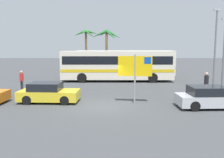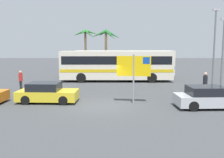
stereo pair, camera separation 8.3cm
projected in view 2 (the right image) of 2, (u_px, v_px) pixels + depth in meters
name	position (u px, v px, depth m)	size (l,w,h in m)	color
ground	(102.00, 106.00, 15.71)	(120.00, 120.00, 0.00)	#424447
bus_front_coach	(117.00, 64.00, 26.40)	(11.65, 2.73, 3.17)	silver
bus_rear_coach	(125.00, 62.00, 30.04)	(11.65, 2.73, 3.17)	silver
ferry_sign	(136.00, 68.00, 16.03)	(2.19, 0.33, 3.20)	gray
car_silver	(210.00, 98.00, 15.07)	(4.08, 1.89, 1.32)	#B7BABF
car_yellow	(48.00, 93.00, 16.63)	(4.00, 1.96, 1.32)	yellow
pedestrian_crossing_lot	(22.00, 79.00, 20.97)	(0.32, 0.32, 1.67)	#2D2D33
pedestrian_by_bus	(206.00, 82.00, 18.22)	(0.32, 0.32, 1.83)	#1E2347
lamp_post_left_side	(216.00, 46.00, 20.75)	(0.56, 0.20, 6.77)	slate
lamp_post_right_side	(224.00, 53.00, 18.81)	(0.56, 0.20, 5.81)	slate
palm_tree_seaside	(107.00, 38.00, 32.96)	(4.10, 3.81, 5.89)	brown
palm_tree_inland	(86.00, 37.00, 36.54)	(3.68, 3.70, 6.13)	brown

